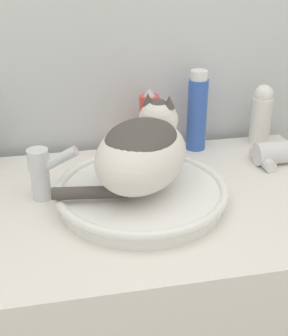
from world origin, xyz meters
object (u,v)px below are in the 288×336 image
object	(u,v)px
lotion_bottle_white	(261,115)
shampoo_bottle_tall	(197,112)
hair_dryer	(278,153)
cat	(144,149)
spray_bottle_trigger	(149,123)
faucet	(43,171)

from	to	relation	value
lotion_bottle_white	shampoo_bottle_tall	bearing A→B (deg)	180.00
lotion_bottle_white	hair_dryer	xyz separation A→B (m)	(-0.01, -0.14, -0.06)
shampoo_bottle_tall	lotion_bottle_white	size ratio (longest dim) A/B	1.29
lotion_bottle_white	cat	bearing A→B (deg)	-146.84
shampoo_bottle_tall	lotion_bottle_white	xyz separation A→B (m)	(0.20, 0.00, -0.02)
spray_bottle_trigger	lotion_bottle_white	bearing A→B (deg)	0.00
spray_bottle_trigger	shampoo_bottle_tall	xyz separation A→B (m)	(0.14, 0.00, 0.02)
faucet	hair_dryer	xyz separation A→B (m)	(0.62, 0.07, -0.04)
faucet	spray_bottle_trigger	bearing A→B (deg)	51.37
shampoo_bottle_tall	hair_dryer	bearing A→B (deg)	-36.40
spray_bottle_trigger	lotion_bottle_white	world-z (taller)	spray_bottle_trigger
spray_bottle_trigger	lotion_bottle_white	size ratio (longest dim) A/B	1.06
faucet	spray_bottle_trigger	world-z (taller)	spray_bottle_trigger
cat	faucet	size ratio (longest dim) A/B	2.61
lotion_bottle_white	hair_dryer	size ratio (longest dim) A/B	1.16
faucet	lotion_bottle_white	size ratio (longest dim) A/B	0.77
hair_dryer	lotion_bottle_white	bearing A→B (deg)	85.64
cat	spray_bottle_trigger	bearing A→B (deg)	16.38
shampoo_bottle_tall	hair_dryer	world-z (taller)	shampoo_bottle_tall
spray_bottle_trigger	hair_dryer	bearing A→B (deg)	-23.07
cat	lotion_bottle_white	size ratio (longest dim) A/B	2.01
spray_bottle_trigger	cat	bearing A→B (deg)	-104.67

